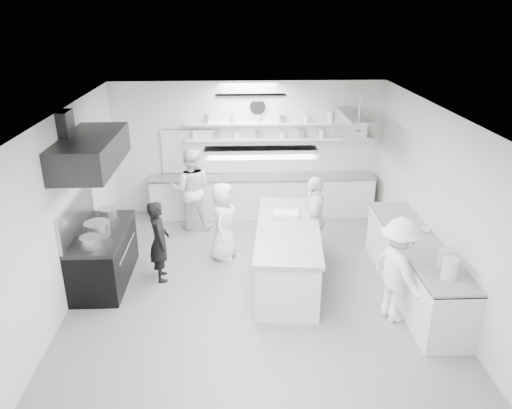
{
  "coord_description": "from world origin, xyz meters",
  "views": [
    {
      "loc": [
        -0.28,
        -7.24,
        4.52
      ],
      "look_at": [
        0.05,
        0.6,
        1.31
      ],
      "focal_mm": 34.48,
      "sensor_mm": 36.0,
      "label": 1
    }
  ],
  "objects_px": {
    "prep_island": "(287,255)",
    "cook_back": "(191,189)",
    "stove": "(104,257)",
    "back_counter": "(262,196)",
    "right_counter": "(415,267)",
    "cook_stove": "(159,241)"
  },
  "relations": [
    {
      "from": "prep_island",
      "to": "cook_back",
      "type": "distance_m",
      "value": 2.94
    },
    {
      "from": "stove",
      "to": "back_counter",
      "type": "bearing_deg",
      "value": 43.99
    },
    {
      "from": "cook_stove",
      "to": "cook_back",
      "type": "xyz_separation_m",
      "value": [
        0.39,
        2.13,
        0.16
      ]
    },
    {
      "from": "right_counter",
      "to": "cook_stove",
      "type": "distance_m",
      "value": 4.34
    },
    {
      "from": "cook_stove",
      "to": "stove",
      "type": "bearing_deg",
      "value": 78.32
    },
    {
      "from": "right_counter",
      "to": "prep_island",
      "type": "xyz_separation_m",
      "value": [
        -2.07,
        0.49,
        0.01
      ]
    },
    {
      "from": "right_counter",
      "to": "cook_stove",
      "type": "relative_size",
      "value": 2.26
    },
    {
      "from": "cook_back",
      "to": "prep_island",
      "type": "bearing_deg",
      "value": 130.57
    },
    {
      "from": "stove",
      "to": "right_counter",
      "type": "distance_m",
      "value": 5.28
    },
    {
      "from": "stove",
      "to": "right_counter",
      "type": "xyz_separation_m",
      "value": [
        5.25,
        -0.6,
        0.02
      ]
    },
    {
      "from": "back_counter",
      "to": "prep_island",
      "type": "xyz_separation_m",
      "value": [
        0.28,
        -2.91,
        0.02
      ]
    },
    {
      "from": "stove",
      "to": "cook_stove",
      "type": "distance_m",
      "value": 1.01
    },
    {
      "from": "stove",
      "to": "prep_island",
      "type": "height_order",
      "value": "prep_island"
    },
    {
      "from": "stove",
      "to": "cook_stove",
      "type": "height_order",
      "value": "cook_stove"
    },
    {
      "from": "cook_stove",
      "to": "right_counter",
      "type": "bearing_deg",
      "value": -111.74
    },
    {
      "from": "back_counter",
      "to": "cook_back",
      "type": "distance_m",
      "value": 1.73
    },
    {
      "from": "stove",
      "to": "back_counter",
      "type": "xyz_separation_m",
      "value": [
        2.9,
        2.8,
        0.01
      ]
    },
    {
      "from": "right_counter",
      "to": "cook_stove",
      "type": "xyz_separation_m",
      "value": [
        -4.28,
        0.63,
        0.26
      ]
    },
    {
      "from": "right_counter",
      "to": "back_counter",
      "type": "bearing_deg",
      "value": 124.65
    },
    {
      "from": "stove",
      "to": "cook_back",
      "type": "relative_size",
      "value": 1.01
    },
    {
      "from": "back_counter",
      "to": "prep_island",
      "type": "relative_size",
      "value": 1.9
    },
    {
      "from": "prep_island",
      "to": "cook_back",
      "type": "height_order",
      "value": "cook_back"
    }
  ]
}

